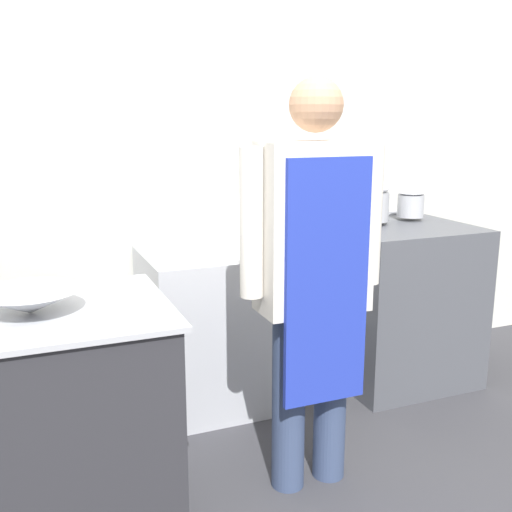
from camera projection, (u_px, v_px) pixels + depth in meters
wall_back at (182, 154)px, 3.37m from camera, size 8.00×0.05×2.70m
prep_counter at (9, 431)px, 2.17m from camera, size 1.18×0.74×0.88m
stove at (397, 302)px, 3.60m from camera, size 0.78×0.75×0.96m
fridge_unit at (212, 328)px, 3.26m from camera, size 0.71×0.64×0.86m
person_cook at (314, 266)px, 2.41m from camera, size 0.62×0.24×1.70m
mixing_bowl at (30, 302)px, 2.08m from camera, size 0.36×0.36×0.08m
stock_pot at (364, 202)px, 3.52m from camera, size 0.29×0.29×0.21m
sauce_pot at (411, 204)px, 3.64m from camera, size 0.16×0.16×0.16m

